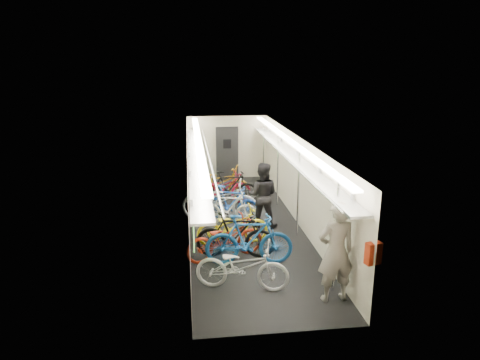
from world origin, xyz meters
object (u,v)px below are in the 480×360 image
object	(u,v)px
passenger_mid	(262,195)
backpack	(373,253)
bicycle_0	(242,266)
bicycle_1	(249,240)
passenger_near	(336,252)

from	to	relation	value
passenger_mid	backpack	xyz separation A→B (m)	(1.06, -4.63, 0.39)
passenger_mid	bicycle_0	bearing A→B (deg)	89.34
bicycle_1	backpack	bearing A→B (deg)	-139.97
bicycle_0	passenger_mid	xyz separation A→B (m)	(0.96, 3.28, 0.41)
bicycle_0	passenger_near	xyz separation A→B (m)	(1.66, -0.61, 0.49)
bicycle_1	backpack	size ratio (longest dim) A/B	5.11
bicycle_1	passenger_near	xyz separation A→B (m)	(1.37, -1.65, 0.40)
bicycle_0	bicycle_1	bearing A→B (deg)	0.15
passenger_near	passenger_mid	distance (m)	3.94
bicycle_0	backpack	world-z (taller)	backpack
bicycle_0	passenger_mid	distance (m)	3.44
bicycle_1	passenger_near	bearing A→B (deg)	-136.11
passenger_near	backpack	distance (m)	0.88
bicycle_1	backpack	xyz separation A→B (m)	(1.73, -2.40, 0.70)
passenger_near	bicycle_1	bearing A→B (deg)	-56.66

